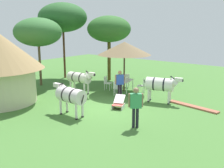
{
  "coord_description": "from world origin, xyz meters",
  "views": [
    {
      "loc": [
        -9.94,
        -8.32,
        4.24
      ],
      "look_at": [
        1.21,
        0.42,
        1.0
      ],
      "focal_mm": 41.71,
      "sensor_mm": 36.0,
      "label": 1
    }
  ],
  "objects_px": {
    "patio_chair_near_hut": "(126,80)",
    "guest_beside_umbrella": "(120,82)",
    "acacia_tree_left_background": "(63,18)",
    "acacia_tree_right_background": "(109,29)",
    "acacia_tree_far_lawn": "(38,32)",
    "patio_chair_near_lawn": "(107,82)",
    "patio_chair_west_end": "(117,88)",
    "shade_umbrella": "(124,48)",
    "striped_lounge_chair": "(119,103)",
    "patio_dining_table": "(124,81)",
    "zebra_by_umbrella": "(80,78)",
    "patio_chair_east_end": "(142,85)",
    "zebra_nearest_camera": "(70,95)",
    "standing_watcher": "(136,104)",
    "zebra_toward_hut": "(161,85)"
  },
  "relations": [
    {
      "from": "striped_lounge_chair",
      "to": "acacia_tree_far_lawn",
      "type": "relative_size",
      "value": 0.2
    },
    {
      "from": "shade_umbrella",
      "to": "standing_watcher",
      "type": "xyz_separation_m",
      "value": [
        -4.7,
        -3.93,
        -1.74
      ]
    },
    {
      "from": "patio_chair_near_lawn",
      "to": "zebra_by_umbrella",
      "type": "bearing_deg",
      "value": -38.27
    },
    {
      "from": "patio_chair_east_end",
      "to": "guest_beside_umbrella",
      "type": "xyz_separation_m",
      "value": [
        -1.85,
        0.41,
        0.47
      ]
    },
    {
      "from": "zebra_by_umbrella",
      "to": "acacia_tree_right_background",
      "type": "bearing_deg",
      "value": -168.04
    },
    {
      "from": "zebra_toward_hut",
      "to": "acacia_tree_left_background",
      "type": "xyz_separation_m",
      "value": [
        1.43,
        9.42,
        3.77
      ]
    },
    {
      "from": "striped_lounge_chair",
      "to": "patio_dining_table",
      "type": "bearing_deg",
      "value": -79.29
    },
    {
      "from": "striped_lounge_chair",
      "to": "acacia_tree_far_lawn",
      "type": "xyz_separation_m",
      "value": [
        0.78,
        7.5,
        3.48
      ]
    },
    {
      "from": "shade_umbrella",
      "to": "acacia_tree_left_background",
      "type": "xyz_separation_m",
      "value": [
        0.68,
        6.41,
        2.0
      ]
    },
    {
      "from": "zebra_by_umbrella",
      "to": "guest_beside_umbrella",
      "type": "bearing_deg",
      "value": 103.11
    },
    {
      "from": "acacia_tree_left_background",
      "to": "acacia_tree_right_background",
      "type": "distance_m",
      "value": 3.84
    },
    {
      "from": "zebra_by_umbrella",
      "to": "acacia_tree_right_background",
      "type": "height_order",
      "value": "acacia_tree_right_background"
    },
    {
      "from": "acacia_tree_right_background",
      "to": "patio_chair_near_hut",
      "type": "bearing_deg",
      "value": -114.95
    },
    {
      "from": "shade_umbrella",
      "to": "striped_lounge_chair",
      "type": "bearing_deg",
      "value": -149.07
    },
    {
      "from": "patio_chair_near_lawn",
      "to": "zebra_nearest_camera",
      "type": "relative_size",
      "value": 0.42
    },
    {
      "from": "patio_chair_east_end",
      "to": "acacia_tree_left_background",
      "type": "xyz_separation_m",
      "value": [
        0.27,
        7.54,
        4.26
      ]
    },
    {
      "from": "shade_umbrella",
      "to": "zebra_nearest_camera",
      "type": "distance_m",
      "value": 5.66
    },
    {
      "from": "zebra_nearest_camera",
      "to": "guest_beside_umbrella",
      "type": "bearing_deg",
      "value": 1.35
    },
    {
      "from": "patio_chair_near_lawn",
      "to": "patio_chair_west_end",
      "type": "xyz_separation_m",
      "value": [
        -0.8,
        -1.48,
        0.0
      ]
    },
    {
      "from": "striped_lounge_chair",
      "to": "acacia_tree_left_background",
      "type": "height_order",
      "value": "acacia_tree_left_background"
    },
    {
      "from": "patio_chair_near_hut",
      "to": "acacia_tree_left_background",
      "type": "relative_size",
      "value": 0.15
    },
    {
      "from": "patio_chair_near_lawn",
      "to": "guest_beside_umbrella",
      "type": "height_order",
      "value": "guest_beside_umbrella"
    },
    {
      "from": "patio_chair_near_hut",
      "to": "zebra_nearest_camera",
      "type": "height_order",
      "value": "zebra_nearest_camera"
    },
    {
      "from": "zebra_by_umbrella",
      "to": "striped_lounge_chair",
      "type": "bearing_deg",
      "value": 74.34
    },
    {
      "from": "patio_dining_table",
      "to": "acacia_tree_right_background",
      "type": "bearing_deg",
      "value": 53.88
    },
    {
      "from": "zebra_toward_hut",
      "to": "zebra_by_umbrella",
      "type": "bearing_deg",
      "value": -88.88
    },
    {
      "from": "acacia_tree_right_background",
      "to": "zebra_nearest_camera",
      "type": "bearing_deg",
      "value": -153.98
    },
    {
      "from": "patio_chair_near_lawn",
      "to": "patio_chair_east_end",
      "type": "bearing_deg",
      "value": 91.28
    },
    {
      "from": "patio_dining_table",
      "to": "patio_chair_east_end",
      "type": "height_order",
      "value": "patio_chair_east_end"
    },
    {
      "from": "patio_chair_near_hut",
      "to": "guest_beside_umbrella",
      "type": "xyz_separation_m",
      "value": [
        -2.51,
        -1.3,
        0.47
      ]
    },
    {
      "from": "standing_watcher",
      "to": "acacia_tree_right_background",
      "type": "height_order",
      "value": "acacia_tree_right_background"
    },
    {
      "from": "patio_chair_near_hut",
      "to": "standing_watcher",
      "type": "xyz_separation_m",
      "value": [
        -5.75,
        -4.51,
        0.52
      ]
    },
    {
      "from": "shade_umbrella",
      "to": "zebra_nearest_camera",
      "type": "height_order",
      "value": "shade_umbrella"
    },
    {
      "from": "patio_chair_east_end",
      "to": "acacia_tree_right_background",
      "type": "height_order",
      "value": "acacia_tree_right_background"
    },
    {
      "from": "patio_dining_table",
      "to": "zebra_by_umbrella",
      "type": "relative_size",
      "value": 0.69
    },
    {
      "from": "patio_chair_east_end",
      "to": "guest_beside_umbrella",
      "type": "relative_size",
      "value": 0.55
    },
    {
      "from": "striped_lounge_chair",
      "to": "acacia_tree_left_background",
      "type": "relative_size",
      "value": 0.16
    },
    {
      "from": "patio_dining_table",
      "to": "zebra_toward_hut",
      "type": "distance_m",
      "value": 3.12
    },
    {
      "from": "patio_chair_near_lawn",
      "to": "patio_dining_table",
      "type": "bearing_deg",
      "value": 90.0
    },
    {
      "from": "standing_watcher",
      "to": "acacia_tree_right_background",
      "type": "xyz_separation_m",
      "value": [
        6.87,
        6.92,
        2.85
      ]
    },
    {
      "from": "guest_beside_umbrella",
      "to": "acacia_tree_far_lawn",
      "type": "distance_m",
      "value": 7.02
    },
    {
      "from": "shade_umbrella",
      "to": "patio_chair_west_end",
      "type": "bearing_deg",
      "value": -164.08
    },
    {
      "from": "patio_chair_west_end",
      "to": "zebra_nearest_camera",
      "type": "xyz_separation_m",
      "value": [
        -4.17,
        -0.35,
        0.47
      ]
    },
    {
      "from": "guest_beside_umbrella",
      "to": "patio_dining_table",
      "type": "bearing_deg",
      "value": 62.2
    },
    {
      "from": "patio_dining_table",
      "to": "acacia_tree_far_lawn",
      "type": "relative_size",
      "value": 0.32
    },
    {
      "from": "standing_watcher",
      "to": "zebra_by_umbrella",
      "type": "bearing_deg",
      "value": 115.75
    },
    {
      "from": "patio_chair_near_hut",
      "to": "zebra_toward_hut",
      "type": "height_order",
      "value": "zebra_toward_hut"
    },
    {
      "from": "patio_chair_east_end",
      "to": "striped_lounge_chair",
      "type": "xyz_separation_m",
      "value": [
        -3.43,
        -0.68,
        -0.27
      ]
    },
    {
      "from": "patio_chair_west_end",
      "to": "guest_beside_umbrella",
      "type": "height_order",
      "value": "guest_beside_umbrella"
    },
    {
      "from": "patio_dining_table",
      "to": "zebra_nearest_camera",
      "type": "distance_m",
      "value": 5.38
    }
  ]
}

